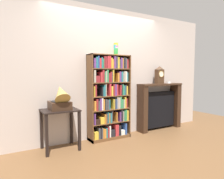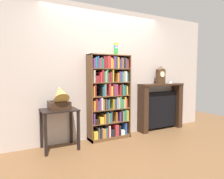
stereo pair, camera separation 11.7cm
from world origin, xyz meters
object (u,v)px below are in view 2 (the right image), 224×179
(cup_stack, at_px, (116,49))
(fireplace_mantel, at_px, (160,107))
(bookshelf, at_px, (109,98))
(side_table_left, at_px, (59,119))
(gramophone, at_px, (60,99))
(mantel_clock, at_px, (161,75))
(teacup_with_saucer, at_px, (170,82))

(cup_stack, bearing_deg, fireplace_mantel, 2.19)
(bookshelf, relative_size, cup_stack, 7.07)
(bookshelf, xyz_separation_m, side_table_left, (-1.01, -0.09, -0.30))
(cup_stack, bearing_deg, side_table_left, -176.10)
(cup_stack, height_order, fireplace_mantel, cup_stack)
(bookshelf, height_order, gramophone, bookshelf)
(gramophone, bearing_deg, fireplace_mantel, 4.23)
(side_table_left, relative_size, gramophone, 1.44)
(gramophone, bearing_deg, mantel_clock, 3.65)
(fireplace_mantel, distance_m, mantel_clock, 0.74)
(cup_stack, height_order, mantel_clock, cup_stack)
(cup_stack, height_order, side_table_left, cup_stack)
(gramophone, relative_size, mantel_clock, 1.20)
(bookshelf, xyz_separation_m, gramophone, (-1.01, -0.14, 0.05))
(gramophone, bearing_deg, teacup_with_saucer, 3.29)
(bookshelf, bearing_deg, mantel_clock, 0.41)
(side_table_left, bearing_deg, fireplace_mantel, 3.03)
(side_table_left, height_order, mantel_clock, mantel_clock)
(fireplace_mantel, bearing_deg, teacup_with_saucer, -5.00)
(bookshelf, bearing_deg, side_table_left, -174.94)
(mantel_clock, bearing_deg, cup_stack, -179.02)
(bookshelf, height_order, teacup_with_saucer, bookshelf)
(gramophone, xyz_separation_m, teacup_with_saucer, (2.62, 0.15, 0.21))
(cup_stack, distance_m, mantel_clock, 1.28)
(mantel_clock, bearing_deg, teacup_with_saucer, 0.49)
(gramophone, bearing_deg, side_table_left, 90.00)
(cup_stack, bearing_deg, mantel_clock, 0.98)
(side_table_left, relative_size, fireplace_mantel, 0.60)
(cup_stack, height_order, gramophone, cup_stack)
(bookshelf, distance_m, mantel_clock, 1.39)
(side_table_left, bearing_deg, cup_stack, 3.90)
(gramophone, distance_m, fireplace_mantel, 2.39)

